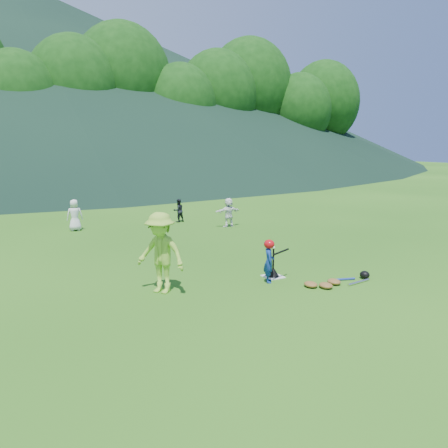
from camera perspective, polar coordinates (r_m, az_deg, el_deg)
name	(u,v)px	position (r m, az deg, el deg)	size (l,w,h in m)	color
ground	(273,277)	(10.75, 6.41, -6.89)	(120.00, 120.00, 0.00)	#235714
home_plate	(273,277)	(10.74, 6.41, -6.83)	(0.45, 0.45, 0.02)	silver
baseball	(274,247)	(10.55, 6.49, -3.06)	(0.08, 0.08, 0.08)	white
batter_child	(269,262)	(10.23, 5.88, -4.90)	(0.36, 0.24, 0.99)	navy
adult_coach	(161,253)	(9.48, -8.27, -3.76)	(1.14, 0.66, 1.77)	#91C63A
fielder_a	(75,215)	(17.01, -18.92, 1.11)	(0.57, 0.37, 1.17)	silver
fielder_b	(178,211)	(17.98, -5.97, 1.76)	(0.46, 0.36, 0.95)	black
fielder_d	(229,212)	(16.84, 0.60, 1.52)	(1.04, 0.33, 1.12)	white
batting_tee	(273,272)	(10.71, 6.43, -6.23)	(0.30, 0.30, 0.68)	black
batter_gear	(270,245)	(10.14, 6.05, -2.72)	(0.72, 0.31, 0.35)	#B60C12
equipment_pile	(334,282)	(10.43, 14.23, -7.31)	(1.80, 0.56, 0.19)	olive
outfield_fence	(71,175)	(36.95, -19.32, 6.09)	(70.07, 0.08, 1.33)	gray
tree_line	(57,85)	(42.95, -21.00, 16.59)	(70.04, 11.40, 14.82)	#382314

